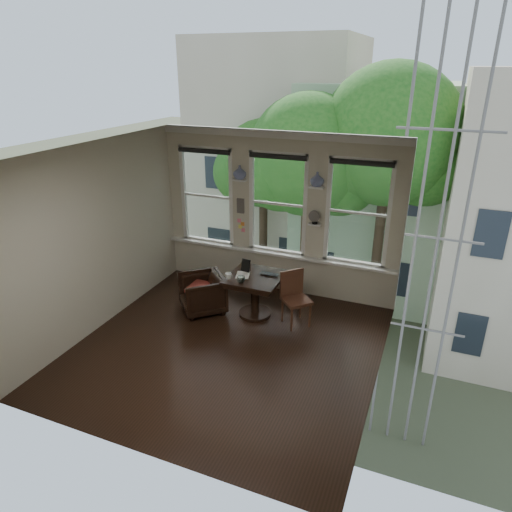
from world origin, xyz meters
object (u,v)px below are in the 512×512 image
at_px(side_chair_right, 297,300).
at_px(laptop, 268,276).
at_px(mug, 228,276).
at_px(table, 255,296).
at_px(armchair_left, 202,293).

relative_size(side_chair_right, laptop, 2.92).
bearing_deg(mug, table, 35.44).
height_order(table, laptop, laptop).
height_order(side_chair_right, mug, side_chair_right).
height_order(armchair_left, side_chair_right, side_chair_right).
xyz_separation_m(side_chair_right, laptop, (-0.54, 0.11, 0.30)).
bearing_deg(side_chair_right, table, 132.89).
distance_m(laptop, mug, 0.68).
bearing_deg(armchair_left, table, 60.48).
height_order(armchair_left, mug, mug).
bearing_deg(armchair_left, laptop, 62.15).
bearing_deg(armchair_left, mug, 41.74).
bearing_deg(side_chair_right, armchair_left, 140.86).
xyz_separation_m(side_chair_right, mug, (-1.12, -0.24, 0.34)).
bearing_deg(table, mug, -144.56).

